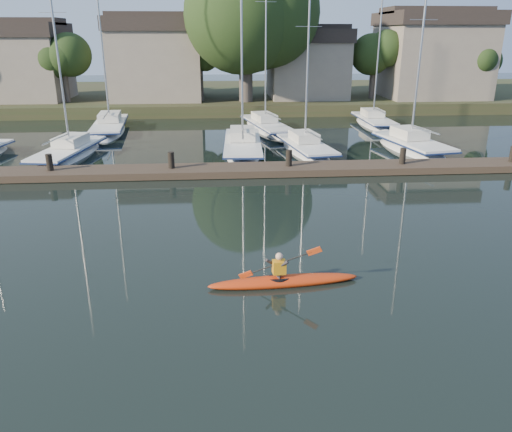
{
  "coord_description": "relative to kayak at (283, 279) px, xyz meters",
  "views": [
    {
      "loc": [
        -0.6,
        -10.87,
        6.82
      ],
      "look_at": [
        0.57,
        4.38,
        1.2
      ],
      "focal_mm": 35.0,
      "sensor_mm": 36.0,
      "label": 1
    }
  ],
  "objects": [
    {
      "name": "sailboat_3",
      "position": [
        3.54,
        16.78,
        -0.36
      ],
      "size": [
        3.22,
        7.95,
        12.46
      ],
      "rotation": [
        0.0,
        0.0,
        0.16
      ],
      "color": "white",
      "rests_on": "ground"
    },
    {
      "name": "kayak",
      "position": [
        0.0,
        0.0,
        0.0
      ],
      "size": [
        4.43,
        0.9,
        1.41
      ],
      "rotation": [
        0.0,
        0.0,
        0.07
      ],
      "color": "#B5390D",
      "rests_on": "ground"
    },
    {
      "name": "sailboat_2",
      "position": [
        -0.27,
        17.37,
        -0.37
      ],
      "size": [
        2.67,
        9.77,
        16.03
      ],
      "rotation": [
        0.0,
        0.0,
        -0.04
      ],
      "color": "white",
      "rests_on": "ground"
    },
    {
      "name": "sailboat_6",
      "position": [
        1.86,
        24.44,
        -0.35
      ],
      "size": [
        3.91,
        9.76,
        15.19
      ],
      "rotation": [
        0.0,
        0.0,
        0.2
      ],
      "color": "white",
      "rests_on": "ground"
    },
    {
      "name": "sailboat_1",
      "position": [
        -10.48,
        16.61,
        -0.36
      ],
      "size": [
        3.38,
        8.54,
        13.6
      ],
      "rotation": [
        0.0,
        0.0,
        -0.16
      ],
      "color": "white",
      "rests_on": "ground"
    },
    {
      "name": "sailboat_4",
      "position": [
        10.14,
        16.72,
        -0.38
      ],
      "size": [
        3.62,
        8.04,
        13.19
      ],
      "rotation": [
        0.0,
        0.0,
        0.17
      ],
      "color": "white",
      "rests_on": "ground"
    },
    {
      "name": "dock",
      "position": [
        -1.15,
        12.14,
        0.03
      ],
      "size": [
        34.0,
        2.0,
        1.8
      ],
      "color": "#413225",
      "rests_on": "ground"
    },
    {
      "name": "ground",
      "position": [
        -1.15,
        -1.86,
        -0.17
      ],
      "size": [
        160.0,
        160.0,
        0.0
      ],
      "primitive_type": "plane",
      "color": "black",
      "rests_on": "ground"
    },
    {
      "name": "sailboat_5",
      "position": [
        -9.73,
        24.86,
        -0.37
      ],
      "size": [
        3.11,
        9.69,
        15.76
      ],
      "rotation": [
        0.0,
        0.0,
        0.09
      ],
      "color": "white",
      "rests_on": "ground"
    },
    {
      "name": "shore",
      "position": [
        0.46,
        38.43,
        3.06
      ],
      "size": [
        90.0,
        25.25,
        12.75
      ],
      "color": "#28351A",
      "rests_on": "ground"
    },
    {
      "name": "sailboat_7",
      "position": [
        10.49,
        25.87,
        -0.36
      ],
      "size": [
        2.07,
        7.75,
        12.48
      ],
      "rotation": [
        0.0,
        0.0,
        0.01
      ],
      "color": "white",
      "rests_on": "ground"
    }
  ]
}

